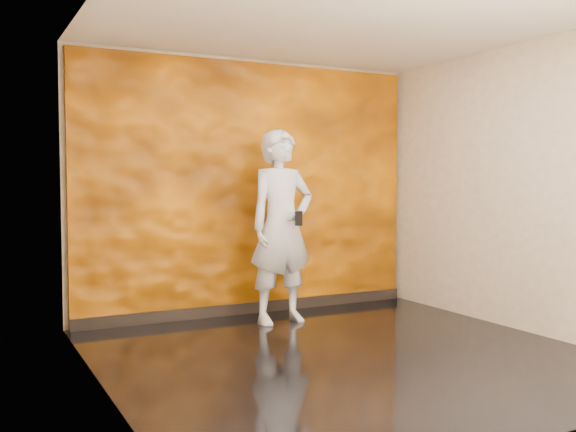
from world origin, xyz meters
name	(u,v)px	position (x,y,z in m)	size (l,w,h in m)	color
room	(347,189)	(0.00, 0.00, 1.40)	(4.02, 4.02, 2.81)	black
feature_wall	(252,188)	(0.00, 1.96, 1.38)	(3.90, 0.06, 2.75)	#FF8901
baseboard	(253,307)	(0.00, 1.92, 0.06)	(3.90, 0.04, 0.12)	black
man	(282,226)	(0.07, 1.37, 0.99)	(0.73, 0.48, 1.99)	#ACB0BE
phone	(299,218)	(0.12, 1.08, 1.09)	(0.08, 0.02, 0.15)	black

